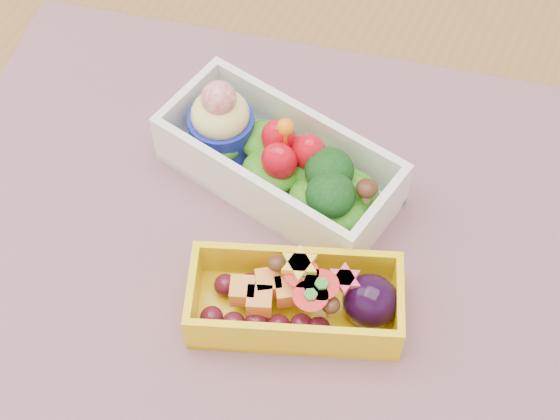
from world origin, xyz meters
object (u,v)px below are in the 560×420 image
at_px(bento_white, 278,160).
at_px(bento_yellow, 300,300).
at_px(table, 282,290).
at_px(placemat, 269,238).

relative_size(bento_white, bento_yellow, 1.23).
bearing_deg(table, bento_yellow, -55.45).
bearing_deg(bento_white, placemat, -61.16).
bearing_deg(table, placemat, -122.02).
relative_size(placemat, bento_yellow, 3.31).
xyz_separation_m(table, bento_white, (-0.02, 0.04, 0.13)).
xyz_separation_m(bento_white, bento_yellow, (0.07, -0.11, -0.00)).
relative_size(table, placemat, 2.15).
height_order(placemat, bento_yellow, bento_yellow).
height_order(table, bento_yellow, bento_yellow).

